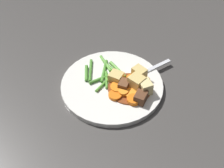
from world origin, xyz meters
name	(u,v)px	position (x,y,z in m)	size (l,w,h in m)	color
ground_plane	(112,88)	(0.00, 0.00, 0.00)	(3.00, 3.00, 0.00)	#423F3D
dinner_plate	(112,86)	(0.00, 0.00, 0.01)	(0.26, 0.26, 0.01)	white
stew_sauce	(129,88)	(0.04, 0.01, 0.01)	(0.11, 0.11, 0.00)	brown
carrot_slice_0	(115,95)	(0.03, -0.03, 0.02)	(0.03, 0.03, 0.01)	orange
carrot_slice_1	(132,80)	(0.03, 0.04, 0.02)	(0.03, 0.03, 0.01)	orange
carrot_slice_2	(133,95)	(0.07, 0.00, 0.02)	(0.04, 0.04, 0.01)	orange
carrot_slice_3	(143,82)	(0.06, 0.05, 0.02)	(0.04, 0.04, 0.01)	orange
carrot_slice_4	(133,100)	(0.08, -0.01, 0.02)	(0.03, 0.03, 0.01)	orange
carrot_slice_5	(123,92)	(0.04, -0.01, 0.02)	(0.02, 0.02, 0.01)	orange
carrot_slice_6	(130,88)	(0.05, 0.01, 0.02)	(0.03, 0.03, 0.01)	orange
carrot_slice_7	(117,88)	(0.02, -0.01, 0.02)	(0.04, 0.04, 0.01)	orange
potato_chunk_0	(137,83)	(0.05, 0.03, 0.03)	(0.03, 0.03, 0.04)	#DBBC6B
potato_chunk_1	(139,73)	(0.04, 0.06, 0.03)	(0.03, 0.03, 0.03)	#DBBC6B
potato_chunk_2	(145,87)	(0.08, 0.03, 0.03)	(0.03, 0.03, 0.03)	#EAD68C
potato_chunk_3	(116,77)	(0.00, 0.02, 0.03)	(0.03, 0.03, 0.02)	#DBBC6B
meat_chunk_0	(124,85)	(0.03, 0.01, 0.02)	(0.02, 0.03, 0.02)	brown
meat_chunk_1	(141,97)	(0.09, 0.00, 0.03)	(0.03, 0.03, 0.02)	#56331E
green_bean_0	(112,69)	(-0.03, 0.04, 0.02)	(0.01, 0.01, 0.06)	#599E38
green_bean_1	(104,71)	(-0.04, 0.02, 0.02)	(0.01, 0.01, 0.08)	#4C8E33
green_bean_2	(105,63)	(-0.06, 0.05, 0.02)	(0.01, 0.01, 0.06)	#66AD42
green_bean_3	(86,73)	(-0.07, -0.01, 0.02)	(0.01, 0.01, 0.06)	#4C8E33
green_bean_4	(100,79)	(-0.03, -0.01, 0.02)	(0.01, 0.01, 0.06)	#4C8E33
green_bean_5	(118,69)	(-0.02, 0.05, 0.02)	(0.01, 0.01, 0.07)	#66AD42
green_bean_6	(106,80)	(-0.02, 0.00, 0.02)	(0.01, 0.01, 0.06)	#599E38
green_bean_7	(105,82)	(-0.02, -0.01, 0.02)	(0.01, 0.01, 0.08)	#599E38
green_bean_8	(91,70)	(-0.07, 0.00, 0.02)	(0.01, 0.01, 0.08)	#4C8E33
fork	(142,73)	(0.04, 0.08, 0.01)	(0.07, 0.17, 0.00)	silver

